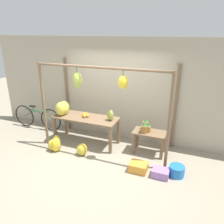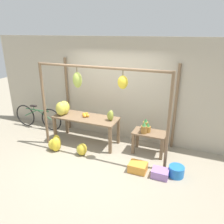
# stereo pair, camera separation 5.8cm
# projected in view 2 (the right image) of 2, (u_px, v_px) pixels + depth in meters

# --- Properties ---
(ground_plane) EXTENTS (20.00, 20.00, 0.00)m
(ground_plane) POSITION_uv_depth(u_px,v_px,m) (94.00, 161.00, 5.20)
(ground_plane) COLOR gray
(shop_wall_back) EXTENTS (8.00, 0.08, 2.80)m
(shop_wall_back) POSITION_uv_depth(u_px,v_px,m) (117.00, 90.00, 6.02)
(shop_wall_back) COLOR #B2A893
(shop_wall_back) RESTS_ON ground_plane
(stall_awning) EXTENTS (3.27, 1.21, 2.21)m
(stall_awning) POSITION_uv_depth(u_px,v_px,m) (104.00, 93.00, 5.22)
(stall_awning) COLOR brown
(stall_awning) RESTS_ON ground_plane
(display_table_main) EXTENTS (1.75, 0.68, 0.76)m
(display_table_main) POSITION_uv_depth(u_px,v_px,m) (86.00, 121.00, 5.88)
(display_table_main) COLOR brown
(display_table_main) RESTS_ON ground_plane
(display_table_side) EXTENTS (0.81, 0.47, 0.58)m
(display_table_side) POSITION_uv_depth(u_px,v_px,m) (149.00, 137.00, 5.43)
(display_table_side) COLOR brown
(display_table_side) RESTS_ON ground_plane
(banana_pile_on_table) EXTENTS (0.38, 0.51, 0.38)m
(banana_pile_on_table) POSITION_uv_depth(u_px,v_px,m) (63.00, 108.00, 5.97)
(banana_pile_on_table) COLOR gold
(banana_pile_on_table) RESTS_ON display_table_main
(orange_pile) EXTENTS (0.23, 0.24, 0.09)m
(orange_pile) POSITION_uv_depth(u_px,v_px,m) (85.00, 115.00, 5.85)
(orange_pile) COLOR orange
(orange_pile) RESTS_ON display_table_main
(pineapple_cluster) EXTENTS (0.23, 0.39, 0.32)m
(pineapple_cluster) POSITION_uv_depth(u_px,v_px,m) (145.00, 127.00, 5.37)
(pineapple_cluster) COLOR #A3702D
(pineapple_cluster) RESTS_ON display_table_side
(banana_pile_ground_left) EXTENTS (0.44, 0.37, 0.42)m
(banana_pile_ground_left) POSITION_uv_depth(u_px,v_px,m) (56.00, 144.00, 5.63)
(banana_pile_ground_left) COLOR gold
(banana_pile_ground_left) RESTS_ON ground_plane
(banana_pile_ground_right) EXTENTS (0.33, 0.32, 0.31)m
(banana_pile_ground_right) POSITION_uv_depth(u_px,v_px,m) (82.00, 149.00, 5.43)
(banana_pile_ground_right) COLOR gold
(banana_pile_ground_right) RESTS_ON ground_plane
(fruit_crate_white) EXTENTS (0.39, 0.31, 0.19)m
(fruit_crate_white) POSITION_uv_depth(u_px,v_px,m) (138.00, 167.00, 4.82)
(fruit_crate_white) COLOR orange
(fruit_crate_white) RESTS_ON ground_plane
(blue_bucket) EXTENTS (0.33, 0.33, 0.23)m
(blue_bucket) POSITION_uv_depth(u_px,v_px,m) (176.00, 171.00, 4.65)
(blue_bucket) COLOR blue
(blue_bucket) RESTS_ON ground_plane
(parked_bicycle) EXTENTS (1.71, 0.08, 0.75)m
(parked_bicycle) POSITION_uv_depth(u_px,v_px,m) (38.00, 117.00, 6.88)
(parked_bicycle) COLOR black
(parked_bicycle) RESTS_ON ground_plane
(papaya_pile) EXTENTS (0.22, 0.20, 0.28)m
(papaya_pile) POSITION_uv_depth(u_px,v_px,m) (110.00, 116.00, 5.57)
(papaya_pile) COLOR #93A33D
(papaya_pile) RESTS_ON display_table_main
(fruit_crate_purple) EXTENTS (0.35, 0.28, 0.18)m
(fruit_crate_purple) POSITION_uv_depth(u_px,v_px,m) (160.00, 173.00, 4.62)
(fruit_crate_purple) COLOR #9970B7
(fruit_crate_purple) RESTS_ON ground_plane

